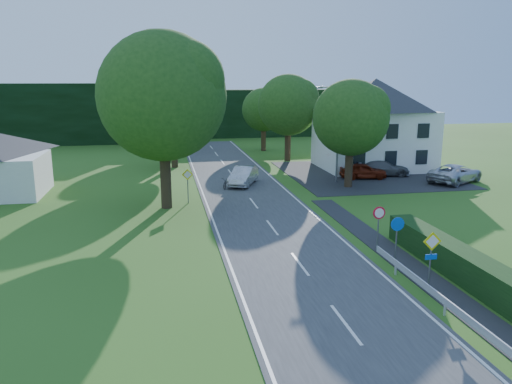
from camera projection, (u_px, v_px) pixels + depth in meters
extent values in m
cube|color=#3B3B3D|center=(265.00, 219.00, 31.10)|extent=(7.00, 80.00, 0.04)
cube|color=#27272A|center=(364.00, 174.00, 45.73)|extent=(14.00, 16.00, 0.04)
cube|color=white|center=(213.00, 221.00, 30.51)|extent=(0.12, 80.00, 0.01)
cube|color=white|center=(315.00, 216.00, 31.68)|extent=(0.12, 80.00, 0.01)
cube|color=black|center=(255.00, 113.00, 75.87)|extent=(30.00, 5.00, 7.00)
cube|color=white|center=(373.00, 140.00, 48.36)|extent=(10.00, 8.00, 5.60)
pyramid|color=#232428|center=(375.00, 95.00, 47.41)|extent=(10.60, 8.40, 3.00)
cylinder|color=slate|center=(338.00, 135.00, 41.29)|extent=(0.16, 0.16, 8.00)
cylinder|color=slate|center=(330.00, 87.00, 40.28)|extent=(1.70, 0.10, 0.10)
cube|color=slate|center=(319.00, 88.00, 40.13)|extent=(0.50, 0.18, 0.12)
cylinder|color=slate|center=(430.00, 265.00, 20.12)|extent=(0.07, 0.07, 2.40)
cube|color=yellow|center=(432.00, 241.00, 19.87)|extent=(0.78, 0.04, 0.78)
cube|color=white|center=(432.00, 241.00, 19.87)|extent=(0.57, 0.05, 0.57)
cube|color=blue|center=(431.00, 257.00, 20.01)|extent=(0.50, 0.04, 0.22)
cylinder|color=slate|center=(396.00, 244.00, 23.02)|extent=(0.07, 0.07, 2.20)
cylinder|color=blue|center=(398.00, 224.00, 22.78)|extent=(0.64, 0.04, 0.64)
cylinder|color=slate|center=(378.00, 231.00, 24.93)|extent=(0.07, 0.07, 2.20)
cylinder|color=red|center=(379.00, 213.00, 24.69)|extent=(0.64, 0.04, 0.64)
cylinder|color=white|center=(379.00, 213.00, 24.67)|extent=(0.48, 0.04, 0.48)
cylinder|color=slate|center=(188.00, 188.00, 34.84)|extent=(0.07, 0.07, 2.20)
cube|color=yellow|center=(187.00, 175.00, 34.60)|extent=(0.78, 0.04, 0.78)
cube|color=white|center=(187.00, 175.00, 34.60)|extent=(0.57, 0.05, 0.57)
imported|color=#B1B1B5|center=(243.00, 176.00, 40.86)|extent=(3.23, 4.75, 1.48)
imported|color=black|center=(227.00, 183.00, 39.68)|extent=(1.20, 1.75, 0.87)
imported|color=maroon|center=(363.00, 171.00, 43.43)|extent=(4.21, 2.18, 1.37)
imported|color=#57595D|center=(383.00, 168.00, 44.85)|extent=(5.05, 2.89, 1.38)
imported|color=silver|center=(456.00, 173.00, 41.85)|extent=(6.07, 4.94, 1.54)
imported|color=red|center=(337.00, 162.00, 45.99)|extent=(2.27, 2.31, 2.00)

